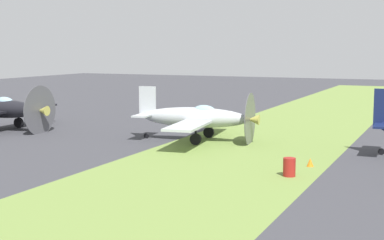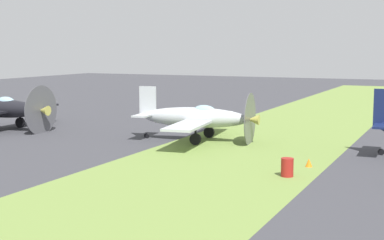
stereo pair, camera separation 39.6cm
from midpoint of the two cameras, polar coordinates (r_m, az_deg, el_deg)
grass_verge at (r=37.58m, az=7.41°, el=-2.20°), size 120.00×11.00×0.01m
airplane_wingman at (r=37.51m, az=0.83°, el=0.24°), size 10.50×8.34×3.72m
airplane_trail at (r=44.82m, az=-18.41°, el=1.12°), size 10.93×8.68×3.91m
fuel_drum at (r=27.71m, az=9.94°, el=-4.70°), size 0.60×0.60×0.90m
runway_marker_cone at (r=30.21m, az=12.01°, el=-4.20°), size 0.36×0.36×0.44m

